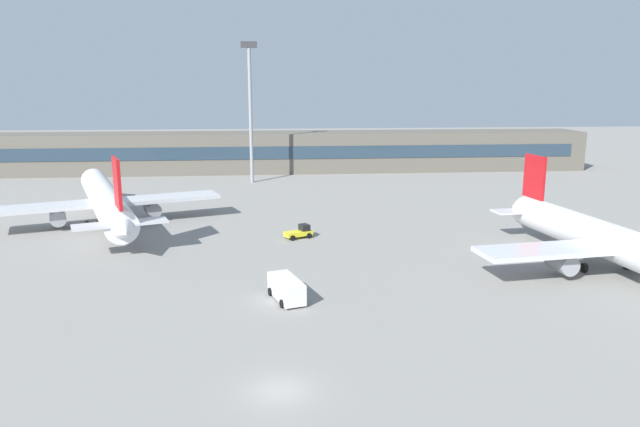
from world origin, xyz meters
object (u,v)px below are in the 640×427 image
(airplane_mid, at_px, (105,199))
(baggage_tug_yellow, at_px, (300,232))
(floodlight_tower_west, at_px, (250,103))
(airplane_near, at_px, (623,247))
(service_van_white, at_px, (287,289))

(airplane_mid, relative_size, baggage_tug_yellow, 11.38)
(baggage_tug_yellow, bearing_deg, floodlight_tower_west, 98.98)
(airplane_near, relative_size, service_van_white, 7.84)
(airplane_near, relative_size, floodlight_tower_west, 1.56)
(airplane_mid, distance_m, baggage_tug_yellow, 29.85)
(service_van_white, bearing_deg, floodlight_tower_west, 93.99)
(airplane_mid, bearing_deg, service_van_white, -53.46)
(airplane_mid, xyz_separation_m, baggage_tug_yellow, (27.51, -11.26, -2.68))
(airplane_mid, relative_size, floodlight_tower_west, 1.59)
(baggage_tug_yellow, height_order, floodlight_tower_west, floodlight_tower_west)
(airplane_near, height_order, floodlight_tower_west, floodlight_tower_west)
(baggage_tug_yellow, relative_size, floodlight_tower_west, 0.14)
(baggage_tug_yellow, xyz_separation_m, service_van_white, (-2.49, -22.50, 0.31))
(airplane_near, height_order, airplane_mid, airplane_mid)
(service_van_white, relative_size, floodlight_tower_west, 0.20)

